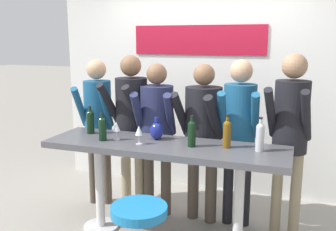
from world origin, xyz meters
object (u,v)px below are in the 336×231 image
Objects in this scene: wine_bottle_0 at (192,132)px; wine_bottle_1 at (227,133)px; wine_glass_1 at (117,127)px; person_center at (203,127)px; person_right at (290,124)px; wine_bottle_3 at (102,128)px; wine_glass_0 at (139,131)px; person_far_left at (98,115)px; decorative_vase at (157,130)px; person_left at (131,116)px; wine_bottle_4 at (260,136)px; person_center_right at (239,124)px; wine_bottle_2 at (90,121)px; person_center_left at (157,123)px; tasting_table at (165,159)px.

wine_bottle_1 is (0.30, 0.07, 0.01)m from wine_bottle_0.
wine_bottle_1 is at bearing 4.92° from wine_glass_1.
wine_bottle_0 is 0.31m from wine_bottle_1.
person_center is 0.94× the size of person_right.
wine_bottle_1 is at bearing 7.58° from wine_bottle_3.
person_right reaches higher than wine_glass_0.
decorative_vase is at bearing -36.49° from person_far_left.
person_right is at bearing 18.56° from wine_bottle_3.
person_left is 0.98× the size of person_right.
wine_glass_0 is 0.23m from decorative_vase.
wine_bottle_3 is 1.46m from wine_bottle_4.
wine_bottle_0 is at bearing -174.13° from wine_bottle_4.
person_center_right is 1.35m from wine_bottle_3.
person_right is 1.98m from wine_bottle_2.
wine_bottle_2 reaches higher than wine_glass_0.
person_center_left is (0.31, -0.02, -0.06)m from person_left.
person_center reaches higher than wine_bottle_3.
person_center_left reaches higher than wine_bottle_4.
person_center_right is 5.80× the size of wine_bottle_1.
person_far_left reaches higher than person_center_left.
tasting_table is at bearing -44.23° from decorative_vase.
person_right is 1.65m from wine_glass_1.
person_far_left is (-1.00, 0.53, 0.25)m from tasting_table.
person_center is 7.64× the size of decorative_vase.
wine_bottle_1 is 1.68× the size of wine_glass_0.
person_center_right reaches higher than wine_glass_1.
person_left is at bearing -169.68° from person_center.
tasting_table is at bearing -147.88° from person_right.
person_right is at bearing 38.18° from wine_bottle_1.
person_far_left is 1.63m from wine_bottle_1.
person_center_left reaches higher than wine_bottle_3.
tasting_table is 7.56× the size of wine_bottle_4.
person_right reaches higher than person_center.
person_center_right is at bearing 16.24° from wine_bottle_2.
person_center is 0.52m from wine_bottle_0.
wine_bottle_3 is 0.38m from wine_glass_0.
decorative_vase is at bearing 23.64° from wine_bottle_3.
person_center_left is at bearing 153.50° from wine_bottle_1.
person_center_left reaches higher than wine_bottle_1.
wine_glass_1 is at bearing -178.73° from wine_bottle_0.
wine_bottle_3 is (0.40, -0.61, 0.02)m from person_far_left.
decorative_vase is at bearing 135.77° from tasting_table.
person_center_left is at bearing 159.13° from wine_bottle_4.
wine_bottle_2 reaches higher than wine_bottle_3.
person_left is 6.60× the size of wine_bottle_3.
wine_bottle_4 is 1.70× the size of wine_glass_0.
person_center_left is at bearing 110.94° from decorative_vase.
person_far_left is 0.75m from wine_glass_1.
tasting_table is at bearing -30.31° from person_left.
tasting_table is 1.32× the size of person_center_right.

